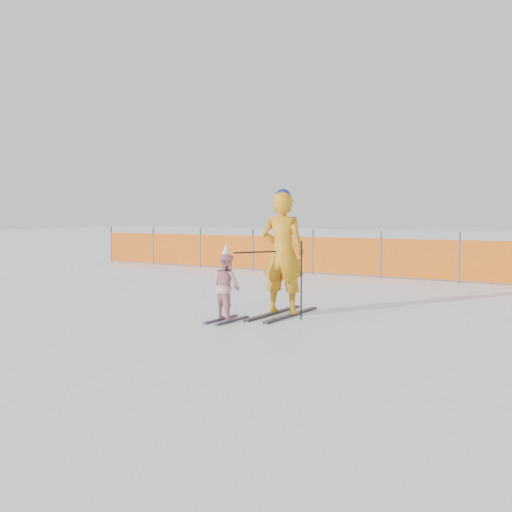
{
  "coord_description": "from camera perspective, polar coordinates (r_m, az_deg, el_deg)",
  "views": [
    {
      "loc": [
        4.81,
        -7.17,
        1.63
      ],
      "look_at": [
        0.0,
        0.5,
        1.0
      ],
      "focal_mm": 40.0,
      "sensor_mm": 36.0,
      "label": 1
    }
  ],
  "objects": [
    {
      "name": "child",
      "position": [
        8.89,
        -2.99,
        -2.97
      ],
      "size": [
        0.6,
        0.86,
        1.21
      ],
      "color": "black",
      "rests_on": "ground"
    },
    {
      "name": "adult",
      "position": [
        9.36,
        2.69,
        0.36
      ],
      "size": [
        0.8,
        1.69,
        2.08
      ],
      "color": "black",
      "rests_on": "ground"
    },
    {
      "name": "ground",
      "position": [
        8.79,
        -1.75,
        -6.71
      ],
      "size": [
        120.0,
        120.0,
        0.0
      ],
      "primitive_type": "plane",
      "color": "white",
      "rests_on": "ground"
    },
    {
      "name": "safety_fence",
      "position": [
        16.05,
        6.69,
        0.13
      ],
      "size": [
        16.72,
        0.06,
        1.25
      ],
      "color": "#595960",
      "rests_on": "ground"
    },
    {
      "name": "ski_poles",
      "position": [
        9.03,
        2.74,
        -1.35
      ],
      "size": [
        0.9,
        0.71,
        1.24
      ],
      "color": "black",
      "rests_on": "ground"
    }
  ]
}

